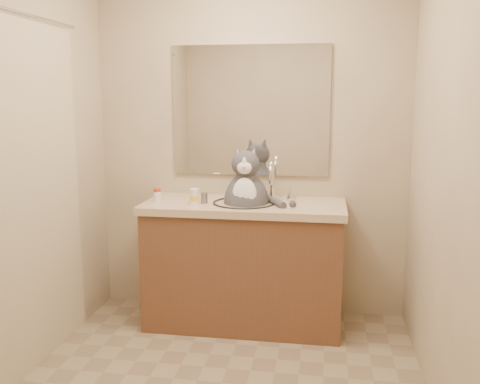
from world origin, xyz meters
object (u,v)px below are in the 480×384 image
object	(u,v)px
pill_bottle_redcap	(157,195)
grey_canister	(204,198)
cat	(246,198)
pill_bottle_orange	(194,197)

from	to	relation	value
pill_bottle_redcap	grey_canister	bearing A→B (deg)	-3.41
cat	pill_bottle_orange	world-z (taller)	cat
pill_bottle_redcap	pill_bottle_orange	xyz separation A→B (m)	(0.27, -0.06, 0.01)
pill_bottle_redcap	cat	bearing A→B (deg)	2.61
cat	grey_canister	world-z (taller)	cat
cat	pill_bottle_orange	size ratio (longest dim) A/B	5.83
pill_bottle_redcap	grey_canister	size ratio (longest dim) A/B	1.19
cat	grey_canister	distance (m)	0.28
pill_bottle_orange	grey_canister	xyz separation A→B (m)	(0.06, 0.04, -0.01)
pill_bottle_orange	grey_canister	distance (m)	0.07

